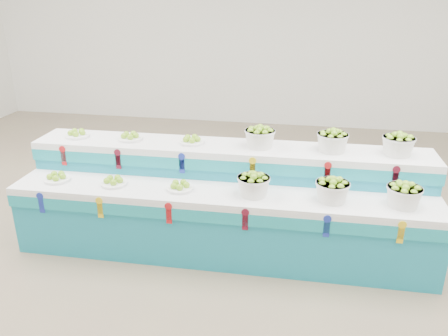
# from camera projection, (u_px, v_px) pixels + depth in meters

# --- Properties ---
(ground) EXTENTS (10.00, 10.00, 0.00)m
(ground) POSITION_uv_depth(u_px,v_px,m) (167.00, 255.00, 4.58)
(ground) COLOR #766251
(ground) RESTS_ON ground
(back_wall) EXTENTS (10.00, 0.00, 10.00)m
(back_wall) POSITION_uv_depth(u_px,v_px,m) (242.00, 19.00, 8.41)
(back_wall) COLOR silver
(back_wall) RESTS_ON ground
(display_stand) EXTENTS (4.14, 1.12, 1.02)m
(display_stand) POSITION_uv_depth(u_px,v_px,m) (224.00, 201.00, 4.59)
(display_stand) COLOR teal
(display_stand) RESTS_ON ground
(plate_lower_left) EXTENTS (0.27, 0.27, 0.09)m
(plate_lower_left) POSITION_uv_depth(u_px,v_px,m) (57.00, 176.00, 4.53)
(plate_lower_left) COLOR white
(plate_lower_left) RESTS_ON display_stand
(plate_lower_mid) EXTENTS (0.27, 0.27, 0.09)m
(plate_lower_mid) POSITION_uv_depth(u_px,v_px,m) (113.00, 181.00, 4.43)
(plate_lower_mid) COLOR white
(plate_lower_mid) RESTS_ON display_stand
(plate_lower_right) EXTENTS (0.27, 0.27, 0.09)m
(plate_lower_right) POSITION_uv_depth(u_px,v_px,m) (180.00, 185.00, 4.33)
(plate_lower_right) COLOR white
(plate_lower_right) RESTS_ON display_stand
(basket_lower_left) EXTENTS (0.31, 0.31, 0.22)m
(basket_lower_left) POSITION_uv_depth(u_px,v_px,m) (254.00, 184.00, 4.19)
(basket_lower_left) COLOR silver
(basket_lower_left) RESTS_ON display_stand
(basket_lower_mid) EXTENTS (0.31, 0.31, 0.22)m
(basket_lower_mid) POSITION_uv_depth(u_px,v_px,m) (332.00, 190.00, 4.08)
(basket_lower_mid) COLOR silver
(basket_lower_mid) RESTS_ON display_stand
(basket_lower_right) EXTENTS (0.31, 0.31, 0.22)m
(basket_lower_right) POSITION_uv_depth(u_px,v_px,m) (404.00, 195.00, 3.98)
(basket_lower_right) COLOR silver
(basket_lower_right) RESTS_ON display_stand
(plate_upper_left) EXTENTS (0.27, 0.27, 0.09)m
(plate_upper_left) POSITION_uv_depth(u_px,v_px,m) (77.00, 133.00, 4.89)
(plate_upper_left) COLOR white
(plate_upper_left) RESTS_ON display_stand
(plate_upper_mid) EXTENTS (0.27, 0.27, 0.09)m
(plate_upper_mid) POSITION_uv_depth(u_px,v_px,m) (130.00, 136.00, 4.79)
(plate_upper_mid) COLOR white
(plate_upper_mid) RESTS_ON display_stand
(plate_upper_right) EXTENTS (0.27, 0.27, 0.09)m
(plate_upper_right) POSITION_uv_depth(u_px,v_px,m) (192.00, 139.00, 4.68)
(plate_upper_right) COLOR white
(plate_upper_right) RESTS_ON display_stand
(basket_upper_left) EXTENTS (0.31, 0.31, 0.22)m
(basket_upper_left) POSITION_uv_depth(u_px,v_px,m) (260.00, 137.00, 4.55)
(basket_upper_left) COLOR silver
(basket_upper_left) RESTS_ON display_stand
(basket_upper_mid) EXTENTS (0.31, 0.31, 0.22)m
(basket_upper_mid) POSITION_uv_depth(u_px,v_px,m) (332.00, 141.00, 4.43)
(basket_upper_mid) COLOR silver
(basket_upper_mid) RESTS_ON display_stand
(basket_upper_right) EXTENTS (0.31, 0.31, 0.22)m
(basket_upper_right) POSITION_uv_depth(u_px,v_px,m) (398.00, 144.00, 4.33)
(basket_upper_right) COLOR silver
(basket_upper_right) RESTS_ON display_stand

